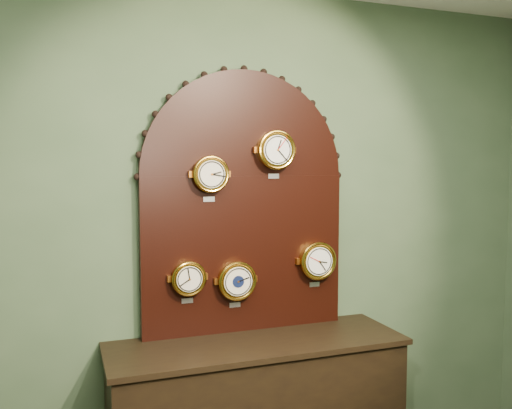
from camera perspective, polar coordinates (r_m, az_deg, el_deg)
name	(u,v)px	position (r m, az deg, el deg)	size (l,w,h in m)	color
wall_back	(242,232)	(3.17, -1.53, -2.91)	(4.00, 4.00, 0.00)	#445A3E
display_board	(244,194)	(3.11, -1.25, 1.12)	(1.26, 0.06, 1.53)	black
roman_clock	(210,174)	(2.98, -4.85, 3.20)	(0.21, 0.08, 0.26)	gold
arabic_clock	(276,150)	(3.10, 2.10, 5.77)	(0.23, 0.08, 0.28)	gold
hygrometer	(188,278)	(3.01, -7.17, -7.73)	(0.19, 0.08, 0.25)	gold
barometer	(237,281)	(3.09, -2.07, -8.03)	(0.22, 0.08, 0.28)	gold
tide_clock	(317,261)	(3.26, 6.47, -5.92)	(0.23, 0.08, 0.28)	gold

